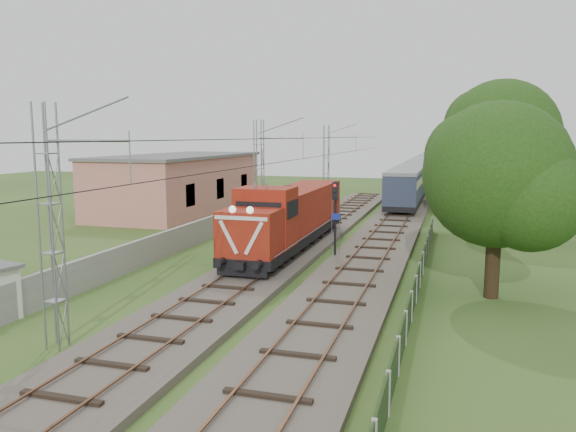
% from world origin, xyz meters
% --- Properties ---
extents(ground, '(140.00, 140.00, 0.00)m').
position_xyz_m(ground, '(0.00, 0.00, 0.00)').
color(ground, '#2E4F1D').
rests_on(ground, ground).
extents(track_main, '(4.20, 70.00, 0.45)m').
position_xyz_m(track_main, '(0.00, 7.00, 0.18)').
color(track_main, '#6B6054').
rests_on(track_main, ground).
extents(track_side, '(4.20, 80.00, 0.45)m').
position_xyz_m(track_side, '(5.00, 20.00, 0.18)').
color(track_side, '#6B6054').
rests_on(track_side, ground).
extents(catenary, '(3.31, 70.00, 8.00)m').
position_xyz_m(catenary, '(-2.95, 12.00, 4.05)').
color(catenary, gray).
rests_on(catenary, ground).
extents(boundary_wall, '(0.25, 40.00, 1.50)m').
position_xyz_m(boundary_wall, '(-6.50, 12.00, 0.75)').
color(boundary_wall, '#9E9E99').
rests_on(boundary_wall, ground).
extents(station_building, '(8.40, 20.40, 5.22)m').
position_xyz_m(station_building, '(-15.00, 24.00, 2.63)').
color(station_building, '#CD766E').
rests_on(station_building, ground).
extents(fence, '(0.12, 32.00, 1.20)m').
position_xyz_m(fence, '(8.00, 3.00, 0.60)').
color(fence, black).
rests_on(fence, ground).
extents(locomotive, '(2.88, 16.47, 4.18)m').
position_xyz_m(locomotive, '(0.00, 9.07, 2.17)').
color(locomotive, black).
rests_on(locomotive, ground).
extents(coach_rake, '(2.83, 63.18, 3.28)m').
position_xyz_m(coach_rake, '(5.00, 55.47, 2.38)').
color(coach_rake, black).
rests_on(coach_rake, ground).
extents(signal_post, '(0.49, 0.38, 4.46)m').
position_xyz_m(signal_post, '(3.08, 7.47, 3.07)').
color(signal_post, black).
rests_on(signal_post, ground).
extents(tree_a, '(6.50, 6.19, 8.43)m').
position_xyz_m(tree_a, '(11.16, 2.27, 5.26)').
color(tree_a, '#352515').
rests_on(tree_a, ground).
extents(tree_b, '(8.39, 7.99, 10.88)m').
position_xyz_m(tree_b, '(12.50, 19.57, 6.79)').
color(tree_b, '#352515').
rests_on(tree_b, ground).
extents(tree_c, '(5.60, 5.33, 7.26)m').
position_xyz_m(tree_c, '(9.44, 35.19, 4.53)').
color(tree_c, '#352515').
rests_on(tree_c, ground).
extents(tree_d, '(7.37, 7.02, 9.56)m').
position_xyz_m(tree_d, '(13.94, 48.58, 5.97)').
color(tree_d, '#352515').
rests_on(tree_d, ground).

